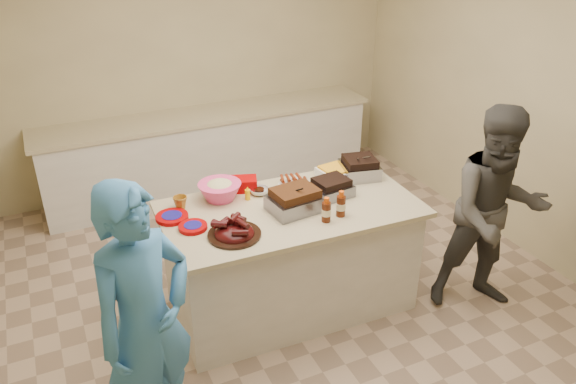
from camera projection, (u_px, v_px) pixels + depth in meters
name	position (u px, v px, depth m)	size (l,w,h in m)	color
room	(296.00, 299.00, 4.59)	(4.50, 5.00, 2.70)	#C7B888
back_counter	(210.00, 152.00, 6.15)	(3.60, 0.64, 0.90)	silver
island	(291.00, 303.00, 4.54)	(1.89, 0.99, 0.89)	silver
rib_platter	(235.00, 236.00, 3.77)	(0.36, 0.36, 0.15)	#41090A
pulled_pork_tray	(295.00, 210.00, 4.09)	(0.37, 0.28, 0.11)	#47230F
brisket_tray	(331.00, 195.00, 4.29)	(0.29, 0.24, 0.09)	black
roasting_pan	(359.00, 176.00, 4.59)	(0.29, 0.29, 0.11)	gray
coleslaw_bowl	(220.00, 199.00, 4.24)	(0.33, 0.33, 0.22)	#E9417F
sausage_plate	(295.00, 186.00, 4.43)	(0.27, 0.27, 0.05)	silver
mac_cheese_dish	(339.00, 175.00, 4.60)	(0.33, 0.25, 0.09)	yellow
bbq_bottle_a	(326.00, 221.00, 3.94)	(0.06, 0.06, 0.19)	#451909
bbq_bottle_b	(340.00, 216.00, 4.01)	(0.07, 0.07, 0.20)	#451909
mustard_bottle	(248.00, 199.00, 4.23)	(0.04, 0.04, 0.11)	#FBBB06
sauce_bowl	(259.00, 194.00, 4.31)	(0.15, 0.05, 0.15)	silver
plate_stack_large	(172.00, 219.00, 3.98)	(0.23, 0.23, 0.03)	#980001
plate_stack_small	(193.00, 229.00, 3.86)	(0.20, 0.20, 0.03)	#980001
plastic_cup	(181.00, 208.00, 4.11)	(0.10, 0.10, 0.10)	#9B651C
basket_stack	(244.00, 190.00, 4.37)	(0.20, 0.15, 0.10)	#980001
guest_gray	(478.00, 300.00, 4.57)	(0.80, 1.65, 0.63)	#45433E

